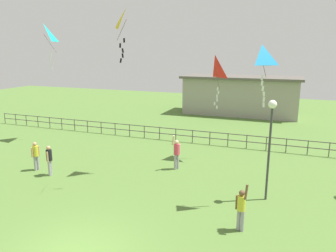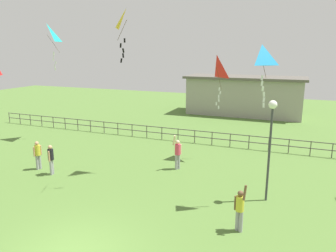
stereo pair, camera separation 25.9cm
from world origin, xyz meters
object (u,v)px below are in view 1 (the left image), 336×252
object	(u,v)px
person_2	(241,207)
kite_2	(261,60)
person_0	(36,154)
kite_3	(44,36)
person_3	(49,158)
kite_1	(215,69)
lamppost	(271,129)
person_1	(177,152)
kite_5	(126,21)

from	to	relation	value
person_2	kite_2	bearing A→B (deg)	86.64
person_0	kite_3	distance (m)	9.40
person_3	kite_1	xyz separation A→B (m)	(7.39, 5.82, 4.53)
lamppost	kite_1	bearing A→B (deg)	127.24
kite_1	kite_3	xyz separation A→B (m)	(-12.28, 0.14, 2.04)
person_1	kite_1	distance (m)	5.34
person_0	kite_2	distance (m)	12.77
lamppost	kite_3	world-z (taller)	kite_3
person_1	person_3	size ratio (longest dim) A/B	1.22
person_2	person_0	bearing A→B (deg)	169.15
person_1	kite_2	size ratio (longest dim) A/B	0.82
person_0	person_1	xyz separation A→B (m)	(7.19, 2.93, 0.07)
kite_2	person_1	bearing A→B (deg)	150.05
person_0	kite_3	size ratio (longest dim) A/B	0.51
person_0	kite_5	distance (m)	8.97
kite_3	kite_1	bearing A→B (deg)	-0.67
lamppost	kite_3	distance (m)	17.11
lamppost	kite_2	size ratio (longest dim) A/B	1.85
kite_5	kite_3	bearing A→B (deg)	149.30
lamppost	kite_2	distance (m)	2.95
person_3	kite_1	world-z (taller)	kite_1
person_1	lamppost	bearing A→B (deg)	-23.24
person_1	kite_3	world-z (taller)	kite_3
person_0	person_2	world-z (taller)	person_2
person_2	lamppost	bearing A→B (deg)	77.25
person_0	lamppost	bearing A→B (deg)	3.70
person_3	person_1	bearing A→B (deg)	28.69
lamppost	person_2	size ratio (longest dim) A/B	2.39
kite_2	kite_3	world-z (taller)	kite_3
person_0	person_2	size ratio (longest dim) A/B	0.86
person_2	kite_2	world-z (taller)	kite_2
person_3	person_0	bearing A→B (deg)	164.61
person_1	person_3	world-z (taller)	person_1
kite_3	kite_5	distance (m)	11.07
lamppost	person_3	xyz separation A→B (m)	(-10.96, -1.12, -2.32)
person_0	person_1	world-z (taller)	person_1
lamppost	person_1	size ratio (longest dim) A/B	2.26
person_2	person_3	bearing A→B (deg)	169.70
person_0	person_3	world-z (taller)	person_3
person_1	kite_3	distance (m)	12.94
person_0	kite_1	distance (m)	11.17
person_3	kite_1	bearing A→B (deg)	38.21
lamppost	kite_2	world-z (taller)	kite_2
kite_1	kite_5	bearing A→B (deg)	-116.68
person_2	kite_3	bearing A→B (deg)	152.70
person_2	person_3	world-z (taller)	person_2
person_3	kite_5	distance (m)	8.23
person_1	kite_5	world-z (taller)	kite_5
kite_5	person_1	bearing A→B (deg)	65.52
person_2	person_3	xyz separation A→B (m)	(-10.28, 1.87, -0.00)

